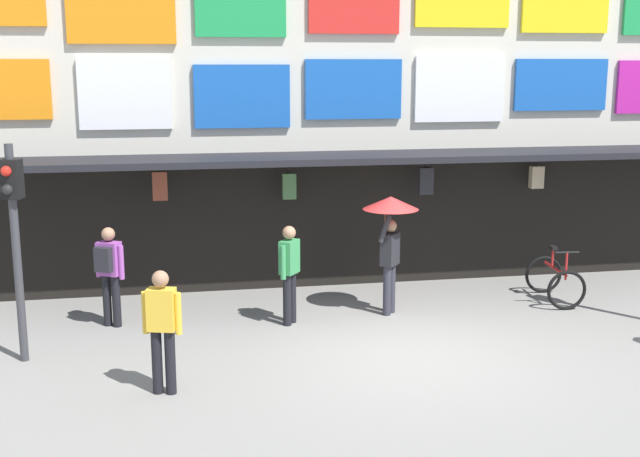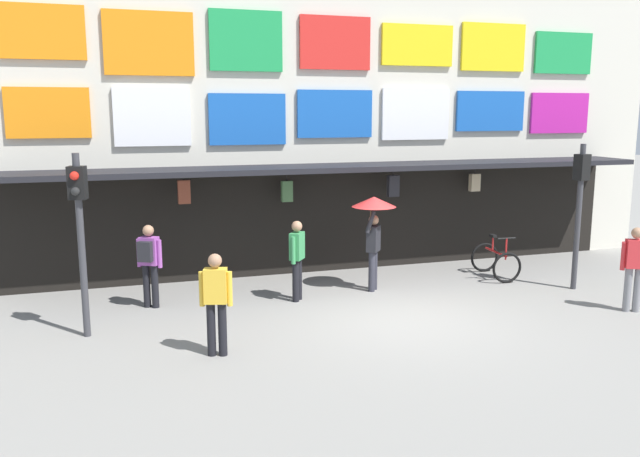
# 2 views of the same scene
# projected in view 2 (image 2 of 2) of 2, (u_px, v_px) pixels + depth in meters

# --- Properties ---
(ground_plane) EXTENTS (80.00, 80.00, 0.00)m
(ground_plane) POSITION_uv_depth(u_px,v_px,m) (401.00, 318.00, 12.34)
(ground_plane) COLOR gray
(shopfront) EXTENTS (18.00, 2.60, 8.00)m
(shopfront) POSITION_uv_depth(u_px,v_px,m) (327.00, 108.00, 15.91)
(shopfront) COLOR beige
(shopfront) RESTS_ON ground
(traffic_light_near) EXTENTS (0.33, 0.35, 3.20)m
(traffic_light_near) POSITION_uv_depth(u_px,v_px,m) (79.00, 216.00, 10.96)
(traffic_light_near) COLOR #38383D
(traffic_light_near) RESTS_ON ground
(traffic_light_far) EXTENTS (0.33, 0.35, 3.20)m
(traffic_light_far) POSITION_uv_depth(u_px,v_px,m) (580.00, 193.00, 14.00)
(traffic_light_far) COLOR #38383D
(traffic_light_far) RESTS_ON ground
(bicycle_parked) EXTENTS (0.81, 1.21, 1.05)m
(bicycle_parked) POSITION_uv_depth(u_px,v_px,m) (495.00, 261.00, 15.30)
(bicycle_parked) COLOR black
(bicycle_parked) RESTS_ON ground
(pedestrian_with_umbrella) EXTENTS (0.96, 0.96, 2.08)m
(pedestrian_with_umbrella) POSITION_uv_depth(u_px,v_px,m) (374.00, 217.00, 13.95)
(pedestrian_with_umbrella) COLOR #2D2D38
(pedestrian_with_umbrella) RESTS_ON ground
(pedestrian_in_blue) EXTENTS (0.48, 0.46, 1.68)m
(pedestrian_in_blue) POSITION_uv_depth(u_px,v_px,m) (149.00, 260.00, 12.82)
(pedestrian_in_blue) COLOR black
(pedestrian_in_blue) RESTS_ON ground
(pedestrian_in_green) EXTENTS (0.49, 0.36, 1.68)m
(pedestrian_in_green) POSITION_uv_depth(u_px,v_px,m) (635.00, 264.00, 12.58)
(pedestrian_in_green) COLOR gray
(pedestrian_in_green) RESTS_ON ground
(pedestrian_in_red) EXTENTS (0.39, 0.45, 1.68)m
(pedestrian_in_red) POSITION_uv_depth(u_px,v_px,m) (297.00, 256.00, 13.32)
(pedestrian_in_red) COLOR black
(pedestrian_in_red) RESTS_ON ground
(pedestrian_in_black) EXTENTS (0.51, 0.31, 1.68)m
(pedestrian_in_black) POSITION_uv_depth(u_px,v_px,m) (216.00, 299.00, 10.29)
(pedestrian_in_black) COLOR black
(pedestrian_in_black) RESTS_ON ground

